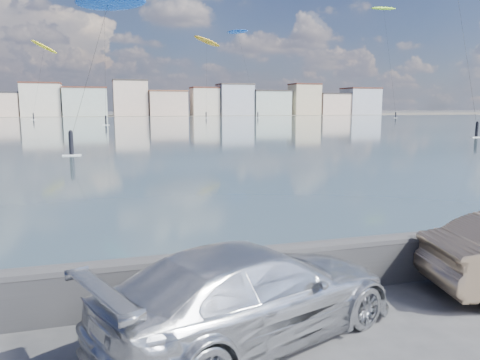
% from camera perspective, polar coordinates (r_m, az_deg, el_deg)
% --- Properties ---
extents(bay_water, '(500.00, 177.00, 0.00)m').
position_cam_1_polar(bay_water, '(97.29, -15.84, 6.41)').
color(bay_water, '#31444E').
rests_on(bay_water, ground).
extents(far_shore_strip, '(500.00, 60.00, 0.00)m').
position_cam_1_polar(far_shore_strip, '(205.74, -16.50, 7.57)').
color(far_shore_strip, '#4C473D').
rests_on(far_shore_strip, ground).
extents(seawall, '(400.00, 0.36, 1.08)m').
position_cam_1_polar(seawall, '(9.20, -3.68, -11.53)').
color(seawall, '#28282B').
rests_on(seawall, ground).
extents(far_buildings, '(240.79, 13.26, 14.60)m').
position_cam_1_polar(far_buildings, '(191.74, -16.14, 9.30)').
color(far_buildings, gray).
rests_on(far_buildings, ground).
extents(car_silver, '(5.86, 4.01, 1.58)m').
position_cam_1_polar(car_silver, '(7.87, 1.47, -13.53)').
color(car_silver, silver).
rests_on(car_silver, ground).
extents(kitesurfer_0, '(7.90, 8.89, 22.86)m').
position_cam_1_polar(kitesurfer_0, '(150.68, -22.78, 14.57)').
color(kitesurfer_0, yellow).
rests_on(kitesurfer_0, ground).
extents(kitesurfer_2, '(11.10, 16.47, 28.07)m').
position_cam_1_polar(kitesurfer_2, '(168.34, -4.04, 16.45)').
color(kitesurfer_2, '#BF8C19').
rests_on(kitesurfer_2, ground).
extents(kitesurfer_4, '(10.13, 8.66, 36.41)m').
position_cam_1_polar(kitesurfer_4, '(169.14, 17.11, 19.24)').
color(kitesurfer_4, '#8CD826').
rests_on(kitesurfer_4, ground).
extents(kitesurfer_10, '(8.81, 18.19, 15.62)m').
position_cam_1_polar(kitesurfer_10, '(52.68, -15.73, 20.04)').
color(kitesurfer_10, blue).
rests_on(kitesurfer_10, ground).
extents(kitesurfer_12, '(7.51, 19.01, 30.12)m').
position_cam_1_polar(kitesurfer_12, '(169.29, -0.30, 17.50)').
color(kitesurfer_12, blue).
rests_on(kitesurfer_12, ground).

